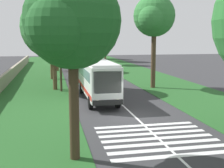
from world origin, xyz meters
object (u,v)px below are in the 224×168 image
Objects in this scene: roadside_tree_left_1 at (53,40)px; utility_pole at (60,52)px; roadside_tree_right_0 at (95,38)px; coach_bus at (97,77)px; trailing_car_1 at (74,67)px; trailing_car_2 at (72,64)px; roadside_tree_left_4 at (51,41)px; roadside_tree_right_2 at (97,28)px; roadside_tree_left_3 at (55,26)px; roadside_tree_right_4 at (105,36)px; trailing_car_0 at (102,71)px; trailing_minibus_0 at (85,56)px; roadside_tree_left_2 at (52,28)px; roadside_tree_right_1 at (153,17)px; roadside_tree_left_0 at (70,23)px.

utility_pole is at bearing -179.49° from roadside_tree_left_1.
coach_bus is at bearing 171.80° from roadside_tree_right_0.
trailing_car_1 is at bearing -173.01° from roadside_tree_left_1.
roadside_tree_left_4 is (-16.29, 4.08, 4.81)m from trailing_car_2.
roadside_tree_left_1 is at bearing 3.91° from coach_bus.
roadside_tree_left_3 is at bearing 152.72° from roadside_tree_right_2.
trailing_car_0 is at bearing 168.51° from roadside_tree_right_4.
coach_bus is 16.14m from roadside_tree_left_4.
trailing_minibus_0 reaches higher than trailing_car_1.
trailing_car_1 is at bearing 31.40° from trailing_car_0.
roadside_tree_left_2 is (-12.51, 7.72, 6.28)m from trailing_car_0.
roadside_tree_left_4 is 34.05m from roadside_tree_right_2.
roadside_tree_left_3 is 1.38× the size of utility_pole.
roadside_tree_left_4 reaches higher than coach_bus.
roadside_tree_left_3 is at bearing 156.22° from trailing_minibus_0.
roadside_tree_right_0 is at bearing -0.59° from roadside_tree_right_1.
roadside_tree_right_0 is (39.41, -12.10, 0.35)m from roadside_tree_left_4.
trailing_car_2 is at bearing -32.04° from roadside_tree_left_3.
roadside_tree_right_2 reaches higher than roadside_tree_left_2.
roadside_tree_left_4 is 15.48m from roadside_tree_right_1.
roadside_tree_left_0 is 62.16m from roadside_tree_right_2.
trailing_minibus_0 is at bearing -10.48° from utility_pole.
roadside_tree_right_2 is (47.12, -7.35, 6.03)m from coach_bus.
trailing_car_0 is at bearing 15.12° from roadside_tree_right_1.
roadside_tree_left_2 is at bearing 168.61° from trailing_car_1.
roadside_tree_right_0 is at bearing -6.62° from trailing_car_0.
roadside_tree_right_1 reaches higher than roadside_tree_left_0.
trailing_minibus_0 is at bearing 30.10° from roadside_tree_right_4.
roadside_tree_left_2 is 49.77m from roadside_tree_right_0.
roadside_tree_right_2 is (41.80, 0.02, -0.00)m from roadside_tree_right_1.
roadside_tree_left_2 reaches higher than utility_pole.
roadside_tree_left_0 is 19.12m from utility_pole.
roadside_tree_right_1 is at bearing -87.76° from utility_pole.
coach_bus is 8.88m from roadside_tree_left_2.
trailing_minibus_0 is 13.59m from roadside_tree_right_0.
trailing_car_2 is 10.46m from roadside_tree_right_4.
roadside_tree_right_0 reaches higher than roadside_tree_left_1.
trailing_car_1 is 0.48× the size of roadside_tree_right_0.
roadside_tree_left_4 reaches higher than trailing_car_2.
roadside_tree_left_2 reaches higher than trailing_car_1.
roadside_tree_right_2 reaches higher than roadside_tree_right_1.
utility_pole is (-13.91, 6.95, 3.64)m from trailing_car_0.
roadside_tree_right_4 is at bearing -149.90° from trailing_minibus_0.
roadside_tree_right_1 is at bearing -179.82° from roadside_tree_right_4.
trailing_car_0 is at bearing -65.62° from roadside_tree_left_4.
roadside_tree_left_1 is 0.71× the size of roadside_tree_left_3.
roadside_tree_right_1 is at bearing -153.03° from roadside_tree_left_3.
coach_bus is at bearing -146.66° from utility_pole.
roadside_tree_left_3 reaches higher than roadside_tree_left_1.
coach_bus is 0.97× the size of roadside_tree_right_2.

